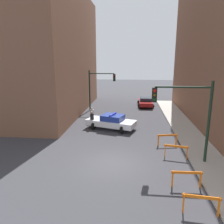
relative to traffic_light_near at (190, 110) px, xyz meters
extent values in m
plane|color=#38383D|center=(-4.73, -0.62, -3.53)|extent=(120.00, 120.00, 0.00)
cube|color=#B2ADA3|center=(1.47, -0.62, -3.47)|extent=(2.40, 44.00, 0.12)
cube|color=brown|center=(-16.73, 13.38, 3.81)|extent=(14.00, 20.00, 14.67)
cylinder|color=black|center=(1.17, 0.01, -0.81)|extent=(0.18, 0.18, 5.20)
cylinder|color=black|center=(-0.53, 0.01, 1.39)|extent=(3.40, 0.12, 0.12)
cube|color=black|center=(-2.23, 0.01, 0.89)|extent=(0.30, 0.22, 0.90)
sphere|color=red|center=(-2.23, -0.14, 1.16)|extent=(0.18, 0.18, 0.18)
sphere|color=#4C3D0C|center=(-2.23, -0.14, 0.89)|extent=(0.18, 0.18, 0.18)
sphere|color=#0C4219|center=(-2.23, -0.14, 0.62)|extent=(0.18, 0.18, 0.18)
cylinder|color=black|center=(-9.13, 14.19, -0.93)|extent=(0.18, 0.18, 5.20)
cylinder|color=black|center=(-7.53, 14.19, 1.27)|extent=(3.20, 0.12, 0.12)
cube|color=black|center=(-5.93, 14.19, 0.77)|extent=(0.30, 0.22, 0.90)
sphere|color=red|center=(-5.93, 14.05, 1.04)|extent=(0.18, 0.18, 0.18)
sphere|color=#4C3D0C|center=(-5.93, 14.05, 0.77)|extent=(0.18, 0.18, 0.18)
sphere|color=#0C4219|center=(-5.93, 14.05, 0.50)|extent=(0.18, 0.18, 0.18)
cube|color=white|center=(-5.60, 6.59, -2.93)|extent=(5.04, 3.19, 0.55)
cube|color=navy|center=(-5.42, 6.53, -2.39)|extent=(2.37, 2.15, 0.52)
cylinder|color=black|center=(-7.25, 6.22, -3.20)|extent=(0.41, 0.70, 0.66)
cylinder|color=black|center=(-6.73, 7.84, -3.20)|extent=(0.41, 0.70, 0.66)
cylinder|color=black|center=(-4.47, 5.34, -3.20)|extent=(0.41, 0.70, 0.66)
cylinder|color=black|center=(-3.96, 6.96, -3.20)|extent=(0.41, 0.70, 0.66)
cube|color=#2633BF|center=(-5.42, 6.53, -2.07)|extent=(0.61, 1.38, 0.12)
cube|color=maroon|center=(-1.72, 17.38, -2.96)|extent=(1.81, 4.30, 0.52)
cube|color=#232833|center=(-1.72, 17.21, -2.46)|extent=(1.59, 1.81, 0.48)
cylinder|color=black|center=(-2.55, 18.71, -3.22)|extent=(0.62, 0.22, 0.62)
cylinder|color=black|center=(-0.89, 18.72, -3.22)|extent=(0.62, 0.22, 0.62)
cylinder|color=black|center=(-2.54, 16.05, -3.22)|extent=(0.62, 0.22, 0.62)
cylinder|color=black|center=(-0.89, 16.05, -3.22)|extent=(0.62, 0.22, 0.62)
cylinder|color=black|center=(-7.45, 6.65, -3.12)|extent=(0.32, 0.32, 0.82)
cylinder|color=black|center=(-7.45, 6.65, -2.40)|extent=(0.41, 0.41, 0.62)
sphere|color=tan|center=(-7.45, 6.65, -1.98)|extent=(0.25, 0.25, 0.22)
cylinder|color=#382D23|center=(-7.80, 8.54, -3.12)|extent=(0.36, 0.36, 0.82)
cylinder|color=#B2B2B7|center=(-7.80, 8.54, -2.40)|extent=(0.46, 0.46, 0.62)
sphere|color=tan|center=(-7.80, 8.54, -1.98)|extent=(0.28, 0.28, 0.22)
cube|color=orange|center=(-0.53, -4.99, -2.70)|extent=(1.60, 0.22, 0.14)
cube|color=orange|center=(-1.25, -4.92, -3.08)|extent=(0.07, 0.16, 0.90)
cube|color=orange|center=(0.18, -5.07, -3.08)|extent=(0.07, 0.16, 0.90)
cube|color=orange|center=(-0.67, -2.92, -2.70)|extent=(1.60, 0.10, 0.14)
cube|color=orange|center=(-1.39, -2.94, -3.08)|extent=(0.06, 0.16, 0.90)
cube|color=orange|center=(0.05, -2.89, -3.08)|extent=(0.06, 0.16, 0.90)
cube|color=orange|center=(-0.55, 0.62, -2.70)|extent=(1.58, 0.34, 0.14)
cube|color=orange|center=(-1.26, 0.75, -3.08)|extent=(0.08, 0.17, 0.90)
cube|color=orange|center=(0.16, 0.49, -3.08)|extent=(0.08, 0.17, 0.90)
cube|color=orange|center=(-0.80, 2.83, -2.70)|extent=(1.58, 0.38, 0.14)
cube|color=orange|center=(-1.50, 2.68, -3.08)|extent=(0.08, 0.17, 0.90)
cube|color=orange|center=(-0.10, 2.98, -3.08)|extent=(0.08, 0.17, 0.90)
camera|label=1|loc=(-3.57, -13.51, 3.03)|focal=35.00mm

